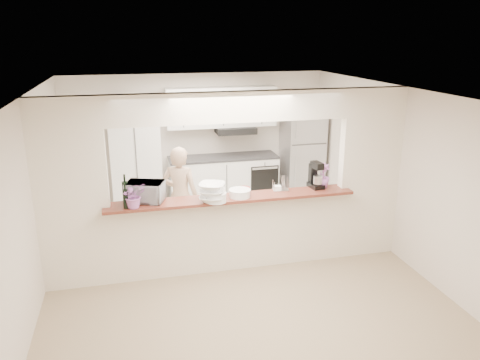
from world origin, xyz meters
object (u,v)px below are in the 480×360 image
object	(u,v)px
refrigerator	(302,157)
toaster_oven	(145,192)
stand_mixer	(316,176)
person	(180,197)

from	to	relation	value
refrigerator	toaster_oven	world-z (taller)	refrigerator
stand_mixer	person	distance (m)	2.11
refrigerator	stand_mixer	world-z (taller)	refrigerator
refrigerator	stand_mixer	distance (m)	2.74
toaster_oven	stand_mixer	size ratio (longest dim) A/B	1.26
toaster_oven	person	distance (m)	1.16
refrigerator	toaster_oven	bearing A→B (deg)	-140.91
refrigerator	stand_mixer	xyz separation A→B (m)	(-0.80, -2.59, 0.41)
person	refrigerator	bearing A→B (deg)	-120.87
refrigerator	toaster_oven	xyz separation A→B (m)	(-3.20, -2.60, 0.37)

